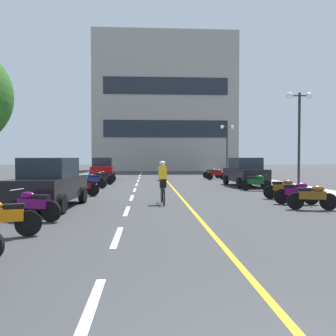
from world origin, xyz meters
The scene contains 35 objects.
ground_plane centered at (0.00, 21.00, 0.00)m, with size 140.00×140.00×0.00m, color #38383A.
curb_left centered at (-7.20, 24.00, 0.06)m, with size 2.40×72.00×0.12m, color #B7B2A8.
curb_right centered at (7.20, 24.00, 0.06)m, with size 2.40×72.00×0.12m, color #B7B2A8.
lane_dash_0 centered at (-2.00, 2.00, 0.00)m, with size 0.14×2.20×0.01m, color silver.
lane_dash_1 centered at (-2.00, 6.00, 0.00)m, with size 0.14×2.20×0.01m, color silver.
lane_dash_2 centered at (-2.00, 10.00, 0.00)m, with size 0.14×2.20×0.01m, color silver.
lane_dash_3 centered at (-2.00, 14.00, 0.00)m, with size 0.14×2.20×0.01m, color silver.
lane_dash_4 centered at (-2.00, 18.00, 0.00)m, with size 0.14×2.20×0.01m, color silver.
lane_dash_5 centered at (-2.00, 22.00, 0.00)m, with size 0.14×2.20×0.01m, color silver.
lane_dash_6 centered at (-2.00, 26.00, 0.00)m, with size 0.14×2.20×0.01m, color silver.
lane_dash_7 centered at (-2.00, 30.00, 0.00)m, with size 0.14×2.20×0.01m, color silver.
lane_dash_8 centered at (-2.00, 34.00, 0.00)m, with size 0.14×2.20×0.01m, color silver.
lane_dash_9 centered at (-2.00, 38.00, 0.00)m, with size 0.14×2.20×0.01m, color silver.
lane_dash_10 centered at (-2.00, 42.00, 0.00)m, with size 0.14×2.20×0.01m, color silver.
lane_dash_11 centered at (-2.00, 46.00, 0.00)m, with size 0.14×2.20×0.01m, color silver.
centre_line_yellow centered at (0.25, 24.00, 0.00)m, with size 0.12×66.00×0.01m, color gold.
office_building centered at (1.24, 48.95, 9.40)m, with size 19.56×8.02×18.81m.
street_lamp_mid centered at (7.21, 17.30, 4.01)m, with size 1.46×0.36×5.35m.
street_lamp_far centered at (7.23, 35.33, 3.88)m, with size 1.46×0.36×5.15m.
parked_car_near centered at (-4.83, 10.90, 0.92)m, with size 2.15×4.31×1.82m.
parked_car_mid centered at (4.96, 20.19, 0.92)m, with size 2.16×4.31×1.82m.
parked_car_far centered at (-4.99, 27.81, 0.92)m, with size 2.12×4.29×1.82m.
motorcycle_2 centered at (-4.61, 6.02, 0.47)m, with size 1.66×0.72×0.92m.
motorcycle_3 centered at (-4.56, 8.16, 0.47)m, with size 1.66×0.75×0.92m.
motorcycle_4 centered at (4.44, 9.83, 0.47)m, with size 1.68×0.67×0.92m.
motorcycle_5 centered at (4.51, 11.29, 0.47)m, with size 1.67×0.68×0.92m.
motorcycle_6 centered at (4.68, 13.04, 0.47)m, with size 1.68×0.67×0.92m.
motorcycle_7 centered at (-4.42, 14.63, 0.47)m, with size 1.69×0.60×0.92m.
motorcycle_8 centered at (4.71, 17.07, 0.47)m, with size 1.64×0.78×0.92m.
motorcycle_9 centered at (-4.51, 19.26, 0.47)m, with size 1.66×0.74×0.92m.
motorcycle_10 centered at (-4.37, 21.91, 0.47)m, with size 1.69×0.63×0.92m.
motorcycle_11 centered at (-4.43, 24.04, 0.47)m, with size 1.68×0.64×0.92m.
motorcycle_12 centered at (4.40, 26.69, 0.47)m, with size 1.70×0.60×0.92m.
motorcycle_13 centered at (4.45, 28.89, 0.47)m, with size 1.69×0.62×0.92m.
cyclist_rider centered at (-0.69, 11.83, 0.89)m, with size 0.42×1.77×1.71m.
Camera 1 is at (-1.32, -2.24, 1.83)m, focal length 38.18 mm.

